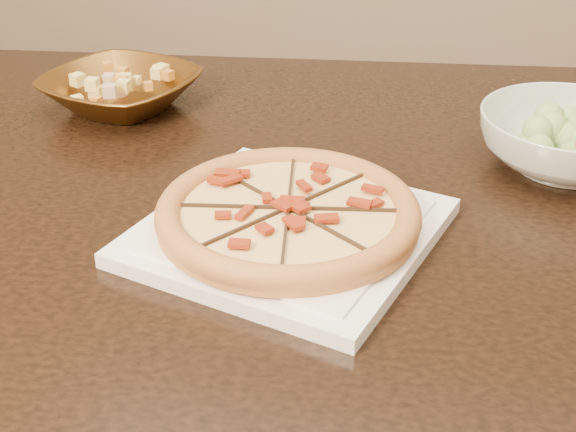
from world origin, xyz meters
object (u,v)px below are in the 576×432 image
(dining_table, at_px, (248,239))
(salad_bowl, at_px, (569,141))
(pizza, at_px, (288,213))
(bronze_bowl, at_px, (121,91))
(plate, at_px, (288,231))

(dining_table, height_order, salad_bowl, salad_bowl)
(dining_table, bearing_deg, salad_bowl, 18.19)
(pizza, height_order, bronze_bowl, bronze_bowl)
(dining_table, relative_size, plate, 4.30)
(plate, bearing_deg, salad_bowl, 39.29)
(dining_table, height_order, plate, plate)
(salad_bowl, bearing_deg, bronze_bowl, 174.66)
(salad_bowl, bearing_deg, plate, -140.71)
(plate, relative_size, salad_bowl, 1.57)
(plate, height_order, bronze_bowl, bronze_bowl)
(dining_table, height_order, bronze_bowl, bronze_bowl)
(bronze_bowl, distance_m, salad_bowl, 0.67)
(pizza, relative_size, salad_bowl, 1.25)
(pizza, xyz_separation_m, bronze_bowl, (-0.34, 0.33, -0.01))
(dining_table, xyz_separation_m, salad_bowl, (0.41, 0.14, 0.13))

